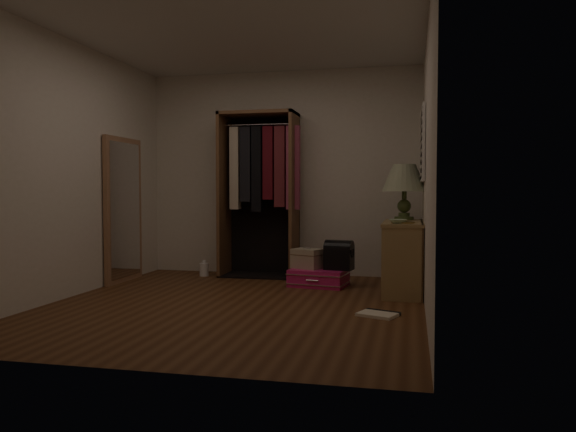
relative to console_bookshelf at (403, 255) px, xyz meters
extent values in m
plane|color=#512D17|center=(-1.54, -1.05, -0.39)|extent=(4.00, 4.00, 0.00)
cube|color=silver|center=(-1.54, 0.95, 0.91)|extent=(3.50, 0.02, 2.60)
cube|color=silver|center=(-1.54, -3.05, 0.91)|extent=(3.50, 0.02, 2.60)
cube|color=silver|center=(0.21, -1.05, 0.91)|extent=(0.02, 4.00, 2.60)
cube|color=silver|center=(-3.29, -1.05, 0.91)|extent=(0.02, 4.00, 2.60)
cube|color=silver|center=(-1.54, -1.05, 2.21)|extent=(3.50, 4.00, 0.01)
cube|color=white|center=(0.19, -0.05, 1.16)|extent=(0.03, 0.96, 0.76)
cube|color=black|center=(0.19, -0.05, 1.16)|extent=(0.03, 0.90, 0.70)
cube|color=white|center=(0.18, -0.05, 0.84)|extent=(0.01, 0.88, 0.02)
cube|color=white|center=(0.18, -0.05, 0.92)|extent=(0.01, 0.88, 0.02)
cube|color=white|center=(0.18, -0.05, 1.00)|extent=(0.01, 0.88, 0.02)
cube|color=white|center=(0.18, -0.05, 1.08)|extent=(0.01, 0.88, 0.02)
cube|color=white|center=(0.18, -0.05, 1.16)|extent=(0.01, 0.88, 0.02)
cube|color=white|center=(0.18, -0.05, 1.23)|extent=(0.01, 0.88, 0.02)
cube|color=white|center=(0.18, -0.05, 1.31)|extent=(0.01, 0.88, 0.02)
cube|color=white|center=(0.18, -0.05, 1.39)|extent=(0.01, 0.88, 0.02)
cube|color=white|center=(0.18, -0.05, 1.47)|extent=(0.01, 0.88, 0.02)
cube|color=#9A794A|center=(0.00, -0.58, -0.02)|extent=(0.40, 0.03, 0.75)
cube|color=#9A794A|center=(0.00, 0.49, -0.02)|extent=(0.40, 0.03, 0.75)
cube|color=#9A794A|center=(0.00, -0.05, -0.33)|extent=(0.40, 1.04, 0.03)
cube|color=#9A794A|center=(0.00, -0.05, 0.18)|extent=(0.40, 1.04, 0.03)
cube|color=#9A794A|center=(0.00, -0.05, 0.34)|extent=(0.42, 1.12, 0.03)
cube|color=brown|center=(0.19, -0.05, -0.02)|extent=(0.02, 1.10, 0.75)
cube|color=#9A794A|center=(-0.01, 0.28, 0.25)|extent=(0.36, 0.38, 0.13)
cube|color=gray|center=(-0.07, -0.52, -0.20)|extent=(0.20, 0.03, 0.24)
cube|color=#4C3833|center=(-0.08, -0.49, -0.20)|extent=(0.18, 0.03, 0.24)
cube|color=#B7AD99|center=(-0.09, -0.45, -0.19)|extent=(0.15, 0.03, 0.26)
cube|color=brown|center=(-0.07, -0.41, -0.19)|extent=(0.19, 0.03, 0.27)
cube|color=#3F4C59|center=(-0.06, -0.38, -0.18)|extent=(0.22, 0.03, 0.28)
cube|color=gray|center=(-0.09, -0.35, -0.20)|extent=(0.16, 0.03, 0.24)
cube|color=#59594C|center=(-0.08, -0.30, -0.20)|extent=(0.17, 0.04, 0.25)
cube|color=#B2724C|center=(-0.08, -0.25, -0.20)|extent=(0.18, 0.03, 0.23)
cube|color=beige|center=(-0.09, -0.21, -0.20)|extent=(0.16, 0.03, 0.23)
cube|color=#332D38|center=(-0.06, -0.16, -0.19)|extent=(0.22, 0.05, 0.25)
cube|color=gray|center=(-0.09, -0.11, -0.18)|extent=(0.16, 0.04, 0.28)
cube|color=#4C3833|center=(-0.06, -0.06, -0.20)|extent=(0.21, 0.04, 0.24)
cube|color=#B7AD99|center=(-0.08, -0.01, -0.21)|extent=(0.17, 0.04, 0.23)
cube|color=brown|center=(-0.09, 0.04, -0.21)|extent=(0.15, 0.05, 0.23)
cube|color=#3F4C59|center=(-0.09, 0.10, -0.19)|extent=(0.16, 0.05, 0.26)
cube|color=gray|center=(-0.08, 0.15, -0.21)|extent=(0.17, 0.04, 0.23)
cube|color=#59594C|center=(-0.09, 0.19, -0.20)|extent=(0.16, 0.03, 0.24)
cube|color=#B2724C|center=(-0.06, 0.23, -0.20)|extent=(0.21, 0.03, 0.23)
cube|color=beige|center=(-0.09, 0.28, -0.19)|extent=(0.15, 0.03, 0.26)
cube|color=#332D38|center=(-0.06, 0.32, -0.17)|extent=(0.21, 0.04, 0.29)
cube|color=gray|center=(-0.07, 0.36, -0.20)|extent=(0.19, 0.03, 0.25)
cube|color=#4C3833|center=(-0.09, 0.41, -0.18)|extent=(0.16, 0.04, 0.27)
cube|color=brown|center=(-2.24, 0.69, 0.63)|extent=(0.04, 0.50, 2.05)
cube|color=brown|center=(-1.33, 0.69, 0.63)|extent=(0.04, 0.50, 2.05)
cube|color=brown|center=(-1.79, 0.69, 1.64)|extent=(0.95, 0.50, 0.04)
cube|color=black|center=(-1.79, 0.93, 0.63)|extent=(0.95, 0.02, 2.05)
cube|color=black|center=(-1.79, 0.69, -0.38)|extent=(0.95, 0.50, 0.02)
cylinder|color=silver|center=(-1.79, 0.69, 1.51)|extent=(0.87, 0.02, 0.02)
cube|color=beige|center=(-2.09, 0.67, 0.96)|extent=(0.11, 0.14, 1.03)
cube|color=black|center=(-1.94, 0.67, 1.01)|extent=(0.13, 0.13, 0.93)
cube|color=black|center=(-1.80, 0.67, 0.95)|extent=(0.12, 0.15, 1.06)
cube|color=#590F19|center=(-1.65, 0.67, 1.02)|extent=(0.13, 0.12, 0.90)
cube|color=maroon|center=(-1.51, 0.67, 0.98)|extent=(0.13, 0.11, 0.99)
cube|color=#BF4C72|center=(-1.34, 0.67, 0.96)|extent=(0.16, 0.11, 1.02)
cube|color=#A2704E|center=(-3.24, -0.05, 0.46)|extent=(0.05, 0.80, 1.70)
cube|color=silver|center=(-3.21, -0.05, 0.46)|extent=(0.01, 0.68, 1.58)
cube|color=#D01967|center=(-0.93, 0.14, -0.30)|extent=(0.67, 0.52, 0.19)
cube|color=silver|center=(-0.93, 0.14, -0.35)|extent=(0.69, 0.54, 0.01)
cube|color=silver|center=(-0.93, 0.14, -0.25)|extent=(0.69, 0.54, 0.01)
cylinder|color=silver|center=(-0.97, -0.09, -0.30)|extent=(0.14, 0.04, 0.02)
cube|color=tan|center=(-1.07, 0.17, -0.09)|extent=(0.39, 0.33, 0.22)
cube|color=brown|center=(-1.07, 0.17, -0.04)|extent=(0.39, 0.34, 0.01)
cylinder|color=silver|center=(-1.07, 0.17, 0.03)|extent=(0.09, 0.05, 0.01)
cube|color=black|center=(-0.70, 0.14, -0.08)|extent=(0.34, 0.25, 0.23)
cylinder|color=black|center=(-0.70, 0.14, 0.03)|extent=(0.34, 0.25, 0.20)
cylinder|color=#3D5127|center=(0.00, 0.34, 0.37)|extent=(0.24, 0.24, 0.04)
cylinder|color=#3D5127|center=(0.00, 0.34, 0.41)|extent=(0.14, 0.14, 0.04)
sphere|color=#3D5127|center=(0.00, 0.34, 0.51)|extent=(0.17, 0.17, 0.15)
cylinder|color=#3D5127|center=(0.00, 0.34, 0.63)|extent=(0.06, 0.06, 0.09)
cone|color=beige|center=(0.00, 0.34, 0.83)|extent=(0.57, 0.57, 0.30)
cone|color=beige|center=(0.00, 0.34, 0.83)|extent=(0.51, 0.51, 0.28)
cylinder|color=olive|center=(0.00, -0.30, 0.36)|extent=(0.28, 0.28, 0.01)
imported|color=#A8C8A6|center=(-0.05, -0.38, 0.38)|extent=(0.22, 0.22, 0.04)
cylinder|color=white|center=(-2.47, 0.55, -0.31)|extent=(0.12, 0.12, 0.16)
cylinder|color=white|center=(-2.47, 0.55, -0.21)|extent=(0.05, 0.05, 0.04)
cube|color=#F3E8CC|center=(-0.19, -1.24, -0.38)|extent=(0.39, 0.35, 0.03)
cube|color=black|center=(-0.15, -1.14, -0.38)|extent=(0.31, 0.15, 0.03)
camera|label=1|loc=(0.09, -6.09, 0.69)|focal=35.00mm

